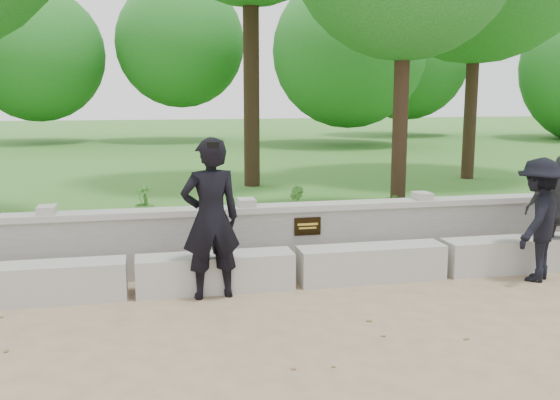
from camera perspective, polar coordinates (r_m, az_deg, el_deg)
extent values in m
plane|color=#9E8461|center=(6.17, 5.68, -12.94)|extent=(80.00, 80.00, 0.00)
cube|color=#3E6C26|center=(19.62, -6.95, 3.12)|extent=(40.00, 22.00, 0.25)
cube|color=#B6B4AC|center=(7.72, -20.96, -7.09)|extent=(1.90, 0.45, 0.45)
cube|color=#B6B4AC|center=(7.66, -5.92, -6.60)|extent=(1.90, 0.45, 0.45)
cube|color=#B6B4AC|center=(8.11, 8.34, -5.72)|extent=(1.90, 0.45, 0.45)
cube|color=#B6B4AC|center=(9.00, 20.39, -4.70)|extent=(1.90, 0.45, 0.45)
cube|color=#ABA9A2|center=(8.44, 0.30, -3.71)|extent=(12.50, 0.25, 0.82)
cube|color=#B6B4AC|center=(8.35, 0.31, -0.71)|extent=(12.50, 0.35, 0.08)
cube|color=black|center=(8.33, 2.53, -2.42)|extent=(0.36, 0.02, 0.24)
imported|color=black|center=(7.24, -6.36, -1.71)|extent=(0.74, 0.53, 1.89)
cube|color=black|center=(6.75, -6.17, 5.01)|extent=(0.14, 0.04, 0.07)
imported|color=black|center=(8.57, 22.56, -1.67)|extent=(1.16, 1.10, 1.58)
cylinder|color=#382619|center=(14.34, -2.65, 12.09)|extent=(0.37, 0.37, 5.42)
cylinder|color=#382619|center=(10.56, 10.97, 8.22)|extent=(0.25, 0.25, 3.75)
cylinder|color=#382619|center=(16.26, 17.12, 9.97)|extent=(0.31, 0.31, 4.61)
imported|color=#3A7427|center=(9.10, -23.95, -2.63)|extent=(0.35, 0.39, 0.61)
imported|color=#3A7427|center=(10.65, 1.47, -0.23)|extent=(0.30, 0.35, 0.56)
imported|color=#3A7427|center=(9.69, 11.28, -1.37)|extent=(0.67, 0.65, 0.57)
imported|color=#3A7427|center=(10.87, -12.30, -0.13)|extent=(0.44, 0.45, 0.60)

